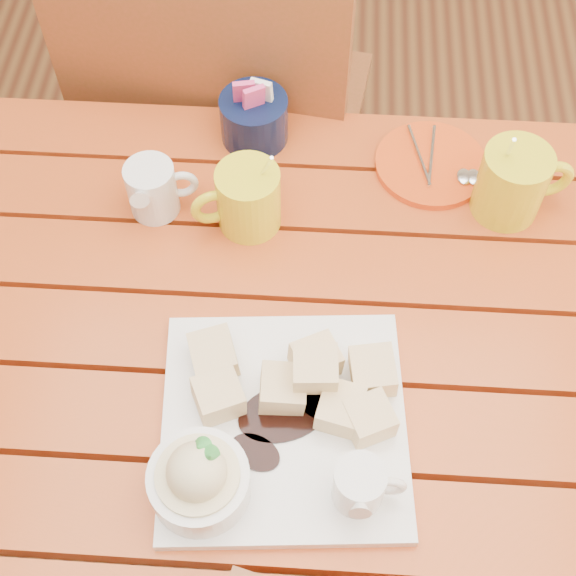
# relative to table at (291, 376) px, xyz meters

# --- Properties ---
(ground) EXTENTS (5.00, 5.00, 0.00)m
(ground) POSITION_rel_table_xyz_m (0.00, -0.00, -0.64)
(ground) COLOR #582B19
(ground) RESTS_ON ground
(table) EXTENTS (1.20, 0.79, 0.75)m
(table) POSITION_rel_table_xyz_m (0.00, 0.00, 0.00)
(table) COLOR #9E4614
(table) RESTS_ON ground
(dessert_plate) EXTENTS (0.31, 0.31, 0.11)m
(dessert_plate) POSITION_rel_table_xyz_m (-0.02, -0.14, 0.14)
(dessert_plate) COLOR white
(dessert_plate) RESTS_ON table
(coffee_mug_left) EXTENTS (0.12, 0.09, 0.14)m
(coffee_mug_left) POSITION_rel_table_xyz_m (-0.07, 0.18, 0.16)
(coffee_mug_left) COLOR yellow
(coffee_mug_left) RESTS_ON table
(coffee_mug_right) EXTENTS (0.13, 0.09, 0.16)m
(coffee_mug_right) POSITION_rel_table_xyz_m (0.29, 0.23, 0.16)
(coffee_mug_right) COLOR yellow
(coffee_mug_right) RESTS_ON table
(cream_pitcher) EXTENTS (0.10, 0.08, 0.08)m
(cream_pitcher) POSITION_rel_table_xyz_m (-0.20, 0.20, 0.15)
(cream_pitcher) COLOR white
(cream_pitcher) RESTS_ON table
(sugar_caddy) EXTENTS (0.10, 0.10, 0.11)m
(sugar_caddy) POSITION_rel_table_xyz_m (-0.07, 0.34, 0.15)
(sugar_caddy) COLOR #0B1433
(sugar_caddy) RESTS_ON table
(orange_saucer) EXTENTS (0.16, 0.16, 0.02)m
(orange_saucer) POSITION_rel_table_xyz_m (0.19, 0.30, 0.11)
(orange_saucer) COLOR #E24713
(orange_saucer) RESTS_ON table
(chair_far) EXTENTS (0.52, 0.52, 0.97)m
(chair_far) POSITION_rel_table_xyz_m (-0.15, 0.55, -0.10)
(chair_far) COLOR brown
(chair_far) RESTS_ON ground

